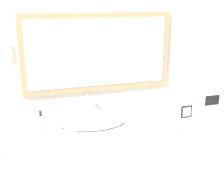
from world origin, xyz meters
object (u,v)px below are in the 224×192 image
object	(u,v)px
sink_basin	(93,120)
soap_bottle	(41,126)
appliance_box	(208,98)
picture_frame	(186,112)

from	to	relation	value
sink_basin	soap_bottle	size ratio (longest dim) A/B	2.62
soap_bottle	appliance_box	xyz separation A→B (m)	(1.52, 0.24, -0.02)
soap_bottle	picture_frame	world-z (taller)	soap_bottle
soap_bottle	picture_frame	xyz separation A→B (m)	(1.17, 0.02, -0.03)
appliance_box	soap_bottle	bearing A→B (deg)	-171.07
sink_basin	appliance_box	bearing A→B (deg)	4.60
sink_basin	picture_frame	size ratio (longest dim) A/B	5.01
sink_basin	soap_bottle	bearing A→B (deg)	-160.10
soap_bottle	picture_frame	size ratio (longest dim) A/B	1.91
picture_frame	soap_bottle	bearing A→B (deg)	-178.98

